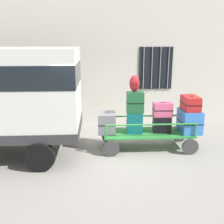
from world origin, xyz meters
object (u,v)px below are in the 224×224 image
Objects in this scene: suitcase_left_bottom at (107,123)px; luggage_cart at (148,135)px; backpack at (134,84)px; suitcase_center_bottom at (162,124)px; suitcase_midleft_middle at (135,102)px; suitcase_midright_middle at (191,103)px; suitcase_midright_bottom at (190,121)px; suitcase_center_middle at (163,110)px; suitcase_midleft_bottom at (134,122)px.

luggage_cart is at bearing -1.87° from suitcase_left_bottom.
luggage_cart is 1.53m from backpack.
suitcase_center_bottom reaches higher than luggage_cart.
suitcase_midright_middle is (1.55, 0.04, -0.05)m from suitcase_midleft_middle.
backpack reaches higher than suitcase_midright_bottom.
suitcase_center_middle is at bearing 4.52° from luggage_cart.
suitcase_midright_middle is (0.77, -0.00, 0.17)m from suitcase_center_middle.
suitcase_midleft_bottom is 0.58m from suitcase_midleft_middle.
suitcase_midleft_middle is 1.11× the size of suitcase_center_middle.
backpack is (0.75, -0.01, 1.09)m from suitcase_left_bottom.
suitcase_midright_middle is at bearing -0.24° from suitcase_left_bottom.
luggage_cart is 5.84× the size of backpack.
suitcase_midleft_middle is 1.11× the size of suitcase_center_bottom.
suitcase_center_bottom is at bearing -0.27° from suitcase_left_bottom.
backpack is at bearing -179.68° from suitcase_center_middle.
suitcase_midleft_middle is at bearing -56.30° from backpack.
suitcase_midleft_bottom is at bearing -1.72° from suitcase_left_bottom.
suitcase_center_middle reaches higher than suitcase_midright_bottom.
suitcase_midright_middle reaches higher than suitcase_left_bottom.
luggage_cart is at bearing -2.18° from suitcase_midleft_bottom.
backpack reaches higher than suitcase_midleft_middle.
suitcase_midleft_bottom is 1.11× the size of suitcase_center_bottom.
luggage_cart is 1.48m from suitcase_midright_middle.
suitcase_midleft_middle is 0.76× the size of suitcase_midright_bottom.
suitcase_left_bottom reaches higher than suitcase_center_bottom.
backpack is at bearing -179.67° from suitcase_center_bottom.
suitcase_center_bottom is 0.42m from suitcase_center_middle.
suitcase_center_middle reaches higher than suitcase_left_bottom.
suitcase_center_middle reaches higher than luggage_cart.
suitcase_left_bottom is 0.87× the size of suitcase_midright_middle.
suitcase_midright_middle is 1.67m from backpack.
suitcase_center_bottom is (0.39, 0.03, 0.32)m from luggage_cart.
suitcase_midleft_middle reaches higher than suitcase_left_bottom.
suitcase_midright_bottom is at bearing -90.00° from suitcase_midright_middle.
suitcase_midleft_middle is (0.77, -0.05, 0.58)m from suitcase_left_bottom.
suitcase_left_bottom is at bearing 179.76° from suitcase_midright_middle.
suitcase_left_bottom is at bearing 178.13° from luggage_cart.
suitcase_midleft_bottom is 0.78m from suitcase_center_bottom.
suitcase_midleft_middle is 1.65m from suitcase_midright_bottom.
suitcase_midright_bottom reaches higher than suitcase_center_bottom.
suitcase_midright_bottom is (1.55, 0.00, -0.56)m from suitcase_midleft_middle.
suitcase_midright_bottom is at bearing -1.19° from backpack.
suitcase_left_bottom is 1.59m from suitcase_center_middle.
backpack is at bearing -0.90° from suitcase_left_bottom.
suitcase_midright_bottom is at bearing -0.31° from luggage_cart.
suitcase_center_middle is 0.84m from suitcase_midright_bottom.
suitcase_left_bottom is at bearing 179.73° from suitcase_center_bottom.
backpack is (-0.80, -0.00, 0.73)m from suitcase_center_middle.
suitcase_midleft_middle is at bearing -177.09° from suitcase_center_middle.
luggage_cart is 0.54m from suitcase_midleft_bottom.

